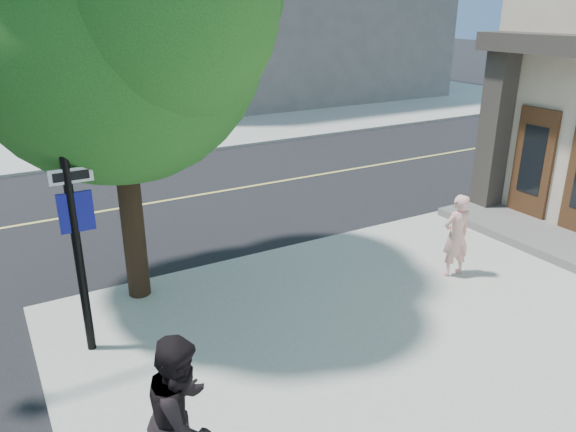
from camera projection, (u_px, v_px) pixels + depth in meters
ground at (85, 299)px, 9.97m from camera, size 140.00×140.00×0.00m
road_ew at (49, 220)px, 13.62m from camera, size 140.00×9.00×0.01m
sidewalk_ne at (245, 92)px, 33.65m from camera, size 29.00×25.00×0.12m
man_on_phone at (456, 235)px, 10.36m from camera, size 0.62×0.44×1.62m
pedestrian at (183, 419)px, 5.55m from camera, size 1.15×1.17×1.91m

